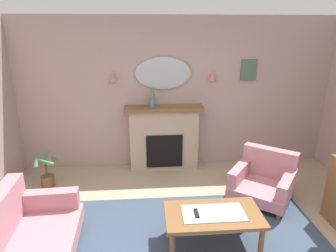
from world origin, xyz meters
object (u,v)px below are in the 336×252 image
object	(u,v)px
wall_sconce_left	(113,77)
potted_plant_small_fern	(46,170)
tv_remote	(197,213)
armchair_near_fireplace	(264,179)
fireplace	(164,138)
coffee_table	(213,217)
framed_picture	(249,70)
floral_couch	(16,251)
wall_sconce_right	(212,76)
mantel_vase_left	(152,98)
wall_mirror	(163,73)

from	to	relation	value
wall_sconce_left	potted_plant_small_fern	size ratio (longest dim) A/B	0.22
tv_remote	armchair_near_fireplace	bearing A→B (deg)	39.30
fireplace	coffee_table	world-z (taller)	fireplace
framed_picture	coffee_table	xyz separation A→B (m)	(-1.07, -2.23, -1.37)
framed_picture	floral_couch	xyz separation A→B (m)	(-3.14, -2.53, -1.43)
coffee_table	floral_couch	xyz separation A→B (m)	(-2.06, -0.29, -0.06)
wall_sconce_right	mantel_vase_left	bearing A→B (deg)	-173.48
floral_couch	potted_plant_small_fern	xyz separation A→B (m)	(-0.29, 1.85, -0.04)
mantel_vase_left	floral_couch	distance (m)	2.93
wall_mirror	armchair_near_fireplace	bearing A→B (deg)	-41.40
wall_mirror	floral_couch	size ratio (longest dim) A/B	0.55
framed_picture	potted_plant_small_fern	bearing A→B (deg)	-168.80
mantel_vase_left	floral_couch	xyz separation A→B (m)	(-1.44, -2.35, -1.00)
framed_picture	wall_sconce_left	bearing A→B (deg)	-178.54
tv_remote	armchair_near_fireplace	distance (m)	1.54
wall_sconce_right	coffee_table	size ratio (longest dim) A/B	0.13
tv_remote	floral_couch	distance (m)	1.90
mantel_vase_left	tv_remote	bearing A→B (deg)	-78.06
wall_mirror	armchair_near_fireplace	xyz separation A→B (m)	(1.42, -1.26, -1.40)
wall_sconce_right	coffee_table	world-z (taller)	wall_sconce_right
fireplace	potted_plant_small_fern	distance (m)	2.02
potted_plant_small_fern	wall_sconce_right	bearing A→B (deg)	12.56
coffee_table	armchair_near_fireplace	xyz separation A→B (m)	(0.99, 0.97, -0.08)
fireplace	wall_mirror	size ratio (longest dim) A/B	1.42
coffee_table	wall_sconce_right	bearing A→B (deg)	79.05
wall_mirror	armchair_near_fireplace	distance (m)	2.36
wall_sconce_left	framed_picture	bearing A→B (deg)	1.46
framed_picture	wall_mirror	bearing A→B (deg)	-179.62
mantel_vase_left	coffee_table	xyz separation A→B (m)	(0.63, -2.05, -0.94)
armchair_near_fireplace	wall_sconce_right	bearing A→B (deg)	115.46
potted_plant_small_fern	tv_remote	bearing A→B (deg)	-35.85
mantel_vase_left	tv_remote	xyz separation A→B (m)	(0.44, -2.06, -0.87)
coffee_table	wall_mirror	bearing A→B (deg)	100.94
mantel_vase_left	armchair_near_fireplace	distance (m)	2.20
fireplace	armchair_near_fireplace	distance (m)	1.83
wall_mirror	coffee_table	distance (m)	2.62
coffee_table	wall_sconce_left	bearing A→B (deg)	120.49
wall_mirror	framed_picture	xyz separation A→B (m)	(1.50, 0.01, 0.04)
wall_mirror	potted_plant_small_fern	size ratio (longest dim) A/B	1.53
framed_picture	fireplace	bearing A→B (deg)	-174.23
mantel_vase_left	wall_sconce_left	distance (m)	0.74
mantel_vase_left	framed_picture	xyz separation A→B (m)	(1.70, 0.18, 0.43)
wall_sconce_right	potted_plant_small_fern	xyz separation A→B (m)	(-2.77, -0.62, -1.38)
fireplace	wall_sconce_right	size ratio (longest dim) A/B	9.71
wall_sconce_right	floral_couch	xyz separation A→B (m)	(-2.49, -2.47, -1.34)
framed_picture	floral_couch	bearing A→B (deg)	-141.13
wall_sconce_left	framed_picture	xyz separation A→B (m)	(2.35, 0.06, 0.09)
fireplace	armchair_near_fireplace	world-z (taller)	fireplace
wall_sconce_left	coffee_table	bearing A→B (deg)	-59.51
wall_mirror	mantel_vase_left	bearing A→B (deg)	-139.64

